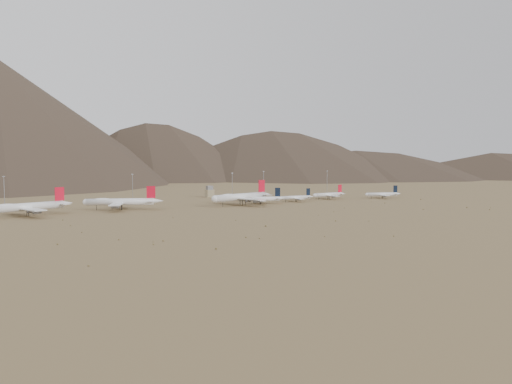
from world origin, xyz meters
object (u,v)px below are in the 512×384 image
widebody_centre (121,202)px  narrowbody_a (261,199)px  narrowbody_b (296,197)px  control_tower (210,192)px  widebody_east (241,197)px  widebody_west (26,207)px

widebody_centre → narrowbody_a: bearing=16.5°
widebody_centre → narrowbody_a: size_ratio=1.41×
narrowbody_a → narrowbody_b: size_ratio=1.14×
widebody_centre → control_tower: widebody_centre is taller
widebody_centre → narrowbody_b: size_ratio=1.61×
narrowbody_a → control_tower: 93.68m
widebody_centre → widebody_east: bearing=15.7°
widebody_west → narrowbody_b: bearing=-19.0°
narrowbody_a → narrowbody_b: 41.99m
widebody_east → narrowbody_a: bearing=-18.7°
widebody_east → control_tower: (10.32, 92.65, -2.01)m
widebody_east → control_tower: widebody_east is taller
widebody_centre → narrowbody_a: (122.75, -11.77, -1.80)m
widebody_east → narrowbody_b: 61.99m
widebody_centre → narrowbody_b: widebody_centre is taller
narrowbody_b → control_tower: size_ratio=3.12×
narrowbody_a → narrowbody_b: narrowbody_a is taller
widebody_east → widebody_west: bearing=162.7°
widebody_east → narrowbody_a: widebody_east is taller
widebody_west → control_tower: size_ratio=5.29×
widebody_west → control_tower: widebody_west is taller
narrowbody_a → control_tower: bearing=113.1°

